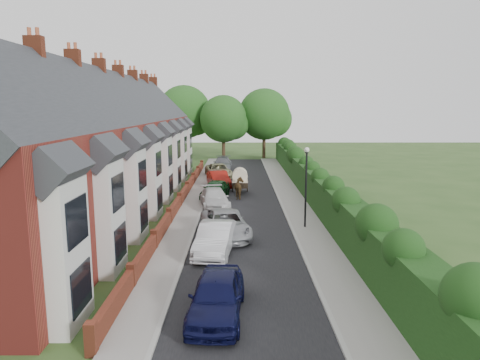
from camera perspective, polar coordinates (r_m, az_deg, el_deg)
The scene contains 23 objects.
ground at distance 23.45m, azimuth 1.79°, elevation -9.22°, with size 140.00×140.00×0.00m, color #2D4C1E.
road at distance 34.03m, azimuth 0.33°, elevation -3.17°, with size 6.00×58.00×0.02m, color black.
pavement_hedge_side at distance 34.30m, azimuth 7.20°, elevation -3.06°, with size 2.20×58.00×0.12m, color gray.
pavement_house_side at distance 34.20m, azimuth -6.15°, elevation -3.08°, with size 1.70×58.00×0.12m, color gray.
kerb_hedge_side at distance 34.18m, azimuth 5.45°, elevation -3.07°, with size 0.18×58.00×0.13m, color #9C9C97.
kerb_house_side at distance 34.13m, azimuth -4.81°, elevation -3.07°, with size 0.18×58.00×0.13m, color #9C9C97.
hedge at distance 34.27m, azimuth 10.24°, elevation -0.52°, with size 2.10×58.00×2.85m.
terrace_row at distance 33.84m, azimuth -17.54°, elevation 3.96°, with size 9.05×40.50×11.50m.
garden_wall_row at distance 33.27m, azimuth -8.05°, elevation -2.78°, with size 0.35×40.35×1.10m.
lamppost at distance 26.85m, azimuth 8.81°, elevation 0.37°, with size 0.32×0.32×5.16m.
tree_far_left at distance 62.30m, azimuth -1.90°, elevation 7.99°, with size 7.14×6.80×9.29m.
tree_far_right at distance 64.39m, azimuth 3.59°, elevation 8.57°, with size 7.98×7.60×10.31m.
tree_far_back at distance 65.72m, azimuth -7.07°, elevation 8.80°, with size 8.40×8.00×10.82m.
car_navy at distance 16.20m, azimuth -3.13°, elevation -15.15°, with size 1.90×4.72×1.61m, color black.
car_silver_a at distance 22.65m, azimuth -3.30°, elevation -7.80°, with size 1.69×4.83×1.59m, color silver.
car_silver_b at distance 25.46m, azimuth -1.99°, elevation -5.90°, with size 2.51×5.43×1.51m, color #97989E.
car_white at distance 32.61m, azimuth -3.41°, elevation -2.48°, with size 2.02×4.96×1.44m, color silver.
car_green at distance 36.24m, azimuth -3.34°, elevation -1.22°, with size 1.74×4.32×1.47m, color #103716.
car_red at distance 40.99m, azimuth -2.87°, elevation 0.11°, with size 1.62×4.66×1.53m, color maroon.
car_beige at distance 46.53m, azimuth -2.89°, elevation 1.24°, with size 2.46×5.34×1.48m, color tan.
car_grey at distance 52.06m, azimuth -2.36°, elevation 2.18°, with size 2.14×5.27×1.53m, color slate.
horse at distance 35.85m, azimuth 0.01°, elevation -1.12°, with size 0.93×2.04×1.72m, color #4A341B.
horse_cart at distance 37.94m, azimuth -0.00°, elevation 0.15°, with size 1.42×3.14×2.26m.
Camera 1 is at (-0.79, -22.17, 7.62)m, focal length 32.00 mm.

